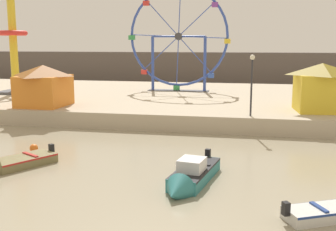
{
  "coord_description": "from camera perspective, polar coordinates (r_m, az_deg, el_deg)",
  "views": [
    {
      "loc": [
        4.4,
        -6.37,
        5.78
      ],
      "look_at": [
        0.53,
        13.05,
        2.29
      ],
      "focal_mm": 44.24,
      "sensor_mm": 36.0,
      "label": 1
    }
  ],
  "objects": [
    {
      "name": "drop_tower_yellow_tower",
      "position": [
        40.96,
        -20.57,
        9.75
      ],
      "size": [
        2.8,
        2.8,
        11.61
      ],
      "color": "gold",
      "rests_on": "quay_promenade"
    },
    {
      "name": "mooring_buoy_orange",
      "position": [
        23.32,
        -18.0,
        -4.3
      ],
      "size": [
        0.44,
        0.44,
        0.44
      ],
      "primitive_type": "sphere",
      "color": "orange",
      "rests_on": "ground_plane"
    },
    {
      "name": "carnival_booth_orange_canopy",
      "position": [
        32.14,
        -16.75,
        4.08
      ],
      "size": [
        3.58,
        3.93,
        3.05
      ],
      "rotation": [
        0.0,
        0.0,
        -0.02
      ],
      "color": "orange",
      "rests_on": "quay_promenade"
    },
    {
      "name": "motorboat_olive_wood",
      "position": [
        20.67,
        -21.0,
        -6.25
      ],
      "size": [
        3.03,
        3.85,
        1.35
      ],
      "rotation": [
        0.0,
        0.0,
        4.19
      ],
      "color": "olive",
      "rests_on": "ground_plane"
    },
    {
      "name": "distant_town_skyline",
      "position": [
        62.23,
        7.25,
        6.62
      ],
      "size": [
        140.0,
        3.0,
        4.4
      ],
      "primitive_type": "cube",
      "color": "#564C47",
      "rests_on": "ground_plane"
    },
    {
      "name": "motorboat_teal_painted",
      "position": [
        17.14,
        3.02,
        -8.47
      ],
      "size": [
        2.02,
        5.02,
        1.38
      ],
      "rotation": [
        0.0,
        0.0,
        4.54
      ],
      "color": "teal",
      "rests_on": "ground_plane"
    },
    {
      "name": "carnival_booth_yellow_awning",
      "position": [
        30.15,
        20.38,
        3.77
      ],
      "size": [
        3.86,
        3.68,
        3.3
      ],
      "rotation": [
        0.0,
        0.0,
        0.09
      ],
      "color": "yellow",
      "rests_on": "quay_promenade"
    },
    {
      "name": "quay_promenade",
      "position": [
        37.97,
        4.52,
        2.06
      ],
      "size": [
        110.0,
        22.8,
        1.12
      ],
      "primitive_type": "cube",
      "color": "#B7A88E",
      "rests_on": "ground_plane"
    },
    {
      "name": "ferris_wheel_blue_frame",
      "position": [
        40.31,
        1.47,
        10.54
      ],
      "size": [
        9.87,
        1.2,
        10.04
      ],
      "color": "#334CA8",
      "rests_on": "quay_promenade"
    },
    {
      "name": "promenade_lamp_near",
      "position": [
        26.9,
        11.47,
        5.33
      ],
      "size": [
        0.32,
        0.32,
        3.92
      ],
      "color": "#2D2D33",
      "rests_on": "quay_promenade"
    }
  ]
}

